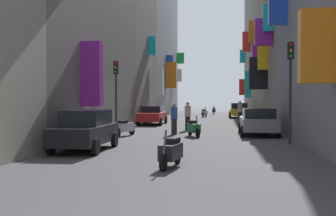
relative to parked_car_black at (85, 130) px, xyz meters
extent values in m
plane|color=#424244|center=(3.68, 17.61, -0.81)|extent=(140.00, 140.00, 0.00)
cube|color=purple|center=(-0.85, 3.56, 2.37)|extent=(0.93, 0.61, 3.06)
cube|color=slate|center=(-4.32, 21.21, 8.86)|extent=(6.00, 10.95, 19.33)
cube|color=#19B2BF|center=(-0.97, 21.94, 5.98)|extent=(0.69, 0.57, 1.67)
cube|color=white|center=(-0.68, 22.50, 2.72)|extent=(1.27, 0.61, 2.48)
cube|color=gray|center=(-4.32, 37.15, 9.72)|extent=(6.00, 20.92, 21.07)
cube|color=blue|center=(-0.91, 34.62, 5.69)|extent=(0.80, 0.41, 1.47)
cube|color=green|center=(-0.78, 46.59, 7.19)|extent=(1.08, 0.44, 1.60)
cube|color=orange|center=(-0.70, 34.36, 3.98)|extent=(1.24, 0.61, 3.12)
cube|color=white|center=(-0.79, 43.27, 4.45)|extent=(1.04, 0.51, 1.75)
cube|color=blue|center=(8.20, 7.08, 6.02)|extent=(0.96, 0.47, 1.83)
cube|color=orange|center=(8.15, -2.44, 2.80)|extent=(1.08, 0.58, 2.25)
cube|color=gray|center=(11.68, 15.06, 5.27)|extent=(6.00, 8.03, 12.16)
cube|color=yellow|center=(8.30, 15.85, 4.39)|extent=(0.76, 0.42, 2.16)
cube|color=#19B2BF|center=(8.33, 12.71, 6.53)|extent=(0.71, 0.62, 1.77)
cube|color=orange|center=(8.03, 17.67, 6.42)|extent=(1.30, 0.58, 1.64)
cube|color=purple|center=(8.09, 13.11, 5.65)|extent=(1.20, 0.63, 1.79)
cube|color=black|center=(8.01, 16.32, 3.08)|extent=(1.34, 0.61, 2.40)
cube|color=gray|center=(11.68, 28.28, 6.95)|extent=(6.00, 18.41, 15.53)
cube|color=purple|center=(8.36, 22.91, 5.27)|extent=(0.65, 0.40, 1.76)
cube|color=red|center=(8.21, 34.27, 7.84)|extent=(0.96, 0.37, 2.33)
cube|color=#19B2BF|center=(8.35, 33.84, 2.84)|extent=(0.66, 0.51, 3.12)
cube|color=gray|center=(11.68, 42.55, 7.85)|extent=(6.00, 10.13, 17.32)
cube|color=#19B2BF|center=(8.29, 44.31, 7.13)|extent=(0.80, 0.55, 1.80)
cube|color=red|center=(8.17, 41.07, 2.70)|extent=(1.03, 0.49, 2.13)
cube|color=black|center=(0.00, -0.06, -0.17)|extent=(1.66, 4.04, 0.68)
cube|color=black|center=(0.00, 0.14, 0.46)|extent=(1.46, 2.26, 0.60)
cylinder|color=black|center=(0.83, -1.39, -0.51)|extent=(0.18, 0.60, 0.60)
cylinder|color=black|center=(-0.83, -1.39, -0.51)|extent=(0.18, 0.60, 0.60)
cylinder|color=black|center=(0.83, 1.27, -0.51)|extent=(0.18, 0.60, 0.60)
cylinder|color=black|center=(-0.83, 1.27, -0.51)|extent=(0.18, 0.60, 0.60)
cube|color=gold|center=(7.11, 28.61, -0.19)|extent=(1.84, 4.49, 0.64)
cube|color=black|center=(7.11, 28.38, 0.43)|extent=(1.62, 2.51, 0.59)
cylinder|color=black|center=(6.19, 30.09, -0.51)|extent=(0.18, 0.60, 0.60)
cylinder|color=black|center=(8.03, 30.09, -0.51)|extent=(0.18, 0.60, 0.60)
cylinder|color=black|center=(6.19, 27.13, -0.51)|extent=(0.18, 0.60, 0.60)
cylinder|color=black|center=(8.03, 27.13, -0.51)|extent=(0.18, 0.60, 0.60)
cube|color=slate|center=(7.27, 7.73, -0.18)|extent=(1.83, 4.39, 0.66)
cube|color=black|center=(7.27, 7.51, 0.40)|extent=(1.61, 2.46, 0.52)
cylinder|color=black|center=(6.36, 9.18, -0.51)|extent=(0.18, 0.60, 0.60)
cylinder|color=black|center=(8.19, 9.18, -0.51)|extent=(0.18, 0.60, 0.60)
cylinder|color=black|center=(6.36, 6.29, -0.51)|extent=(0.18, 0.60, 0.60)
cylinder|color=black|center=(8.19, 6.29, -0.51)|extent=(0.18, 0.60, 0.60)
cube|color=#B21E1E|center=(-0.02, 16.14, -0.19)|extent=(1.71, 4.38, 0.63)
cube|color=black|center=(-0.02, 16.36, 0.37)|extent=(1.51, 2.45, 0.50)
cylinder|color=black|center=(0.84, 14.70, -0.51)|extent=(0.18, 0.60, 0.60)
cylinder|color=black|center=(-0.87, 14.70, -0.51)|extent=(0.18, 0.60, 0.60)
cylinder|color=black|center=(0.84, 17.59, -0.51)|extent=(0.18, 0.60, 0.60)
cylinder|color=black|center=(-0.87, 17.59, -0.51)|extent=(0.18, 0.60, 0.60)
cube|color=#ADADB2|center=(3.49, 29.19, -0.35)|extent=(0.63, 1.12, 0.45)
cube|color=black|center=(3.45, 29.00, -0.04)|extent=(0.42, 0.61, 0.16)
cylinder|color=#4C4C51|center=(3.59, 29.70, -0.02)|extent=(0.11, 0.28, 0.68)
cylinder|color=black|center=(3.61, 29.83, -0.57)|extent=(0.19, 0.49, 0.48)
cylinder|color=black|center=(3.36, 28.54, -0.57)|extent=(0.19, 0.49, 0.48)
cube|color=black|center=(3.78, -3.57, -0.35)|extent=(0.64, 1.18, 0.45)
cube|color=black|center=(3.81, -3.36, -0.04)|extent=(0.42, 0.61, 0.16)
cylinder|color=#4C4C51|center=(3.67, -4.12, -0.02)|extent=(0.11, 0.28, 0.68)
cylinder|color=black|center=(3.65, -4.25, -0.57)|extent=(0.19, 0.49, 0.48)
cylinder|color=black|center=(3.90, -2.88, -0.57)|extent=(0.19, 0.49, 0.48)
cube|color=#2D4CAD|center=(4.35, 38.44, -0.35)|extent=(0.44, 1.18, 0.45)
cube|color=black|center=(4.35, 38.66, -0.04)|extent=(0.32, 0.56, 0.16)
cylinder|color=#4C4C51|center=(4.35, 37.85, -0.02)|extent=(0.06, 0.27, 0.68)
cylinder|color=black|center=(4.35, 37.70, -0.57)|extent=(0.10, 0.48, 0.48)
cylinder|color=black|center=(4.35, 39.17, -0.57)|extent=(0.10, 0.48, 0.48)
cube|color=#287F3D|center=(3.82, 6.32, -0.35)|extent=(0.80, 1.15, 0.45)
cube|color=black|center=(3.74, 6.50, -0.04)|extent=(0.50, 0.64, 0.16)
cylinder|color=#4C4C51|center=(4.01, 5.82, -0.02)|extent=(0.16, 0.28, 0.68)
cylinder|color=black|center=(4.06, 5.70, -0.57)|extent=(0.27, 0.48, 0.48)
cylinder|color=black|center=(3.57, 6.94, -0.57)|extent=(0.27, 0.48, 0.48)
cube|color=silver|center=(0.12, 6.26, -0.35)|extent=(0.78, 1.24, 0.45)
cube|color=black|center=(0.05, 6.06, -0.04)|extent=(0.48, 0.63, 0.16)
cylinder|color=#4C4C51|center=(0.30, 6.82, -0.02)|extent=(0.14, 0.28, 0.68)
cylinder|color=black|center=(0.35, 6.95, -0.57)|extent=(0.25, 0.49, 0.48)
cylinder|color=black|center=(-0.11, 5.58, -0.57)|extent=(0.25, 0.49, 0.48)
cylinder|color=#252525|center=(2.64, 7.47, -0.38)|extent=(0.36, 0.36, 0.87)
cylinder|color=#335199|center=(2.64, 7.47, 0.40)|extent=(0.43, 0.43, 0.69)
sphere|color=tan|center=(2.64, 7.47, 0.86)|extent=(0.23, 0.23, 0.23)
cylinder|color=black|center=(6.83, 19.88, -0.38)|extent=(0.36, 0.36, 0.87)
cylinder|color=#B2AD9E|center=(6.83, 19.88, 0.40)|extent=(0.43, 0.43, 0.69)
sphere|color=tan|center=(6.83, 19.88, 0.86)|extent=(0.24, 0.24, 0.24)
cylinder|color=black|center=(3.15, 10.68, -0.38)|extent=(0.32, 0.32, 0.87)
cylinder|color=pink|center=(3.15, 10.68, 0.40)|extent=(0.38, 0.38, 0.69)
sphere|color=tan|center=(3.15, 10.68, 0.86)|extent=(0.24, 0.24, 0.24)
cylinder|color=#2D2D2D|center=(-0.92, 8.44, 0.92)|extent=(0.12, 0.12, 3.46)
cube|color=black|center=(-0.92, 8.44, 3.03)|extent=(0.26, 0.26, 0.75)
sphere|color=red|center=(-0.92, 8.30, 3.28)|extent=(0.14, 0.14, 0.14)
sphere|color=orange|center=(-0.92, 8.30, 3.03)|extent=(0.14, 0.14, 0.14)
sphere|color=green|center=(-0.92, 8.30, 2.78)|extent=(0.14, 0.14, 0.14)
cylinder|color=#2D2D2D|center=(8.27, 3.27, 1.06)|extent=(0.12, 0.12, 3.75)
cube|color=black|center=(8.27, 3.27, 3.31)|extent=(0.26, 0.26, 0.75)
sphere|color=red|center=(8.27, 3.13, 3.56)|extent=(0.14, 0.14, 0.14)
sphere|color=orange|center=(8.27, 3.13, 3.31)|extent=(0.14, 0.14, 0.14)
sphere|color=green|center=(8.27, 3.13, 3.06)|extent=(0.14, 0.14, 0.14)
camera|label=1|loc=(5.23, -15.72, 1.22)|focal=44.76mm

